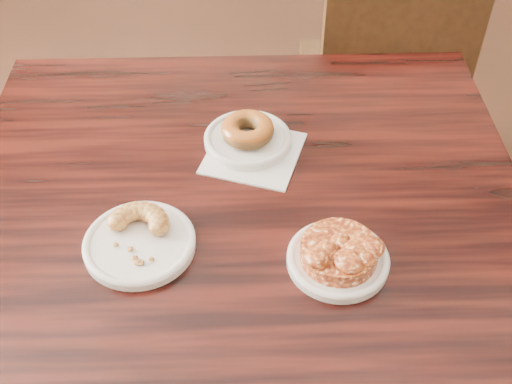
# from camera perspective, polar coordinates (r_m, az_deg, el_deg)

# --- Properties ---
(cafe_table) EXTENTS (1.04, 1.04, 0.75)m
(cafe_table) POSITION_cam_1_polar(r_m,az_deg,el_deg) (1.27, -0.89, -13.99)
(cafe_table) COLOR black
(cafe_table) RESTS_ON floor
(chair_far) EXTENTS (0.49, 0.49, 0.90)m
(chair_far) POSITION_cam_1_polar(r_m,az_deg,el_deg) (1.80, 10.53, 9.79)
(chair_far) COLOR black
(chair_far) RESTS_ON floor
(napkin) EXTENTS (0.17, 0.17, 0.00)m
(napkin) POSITION_cam_1_polar(r_m,az_deg,el_deg) (1.07, -0.22, 3.47)
(napkin) COLOR white
(napkin) RESTS_ON cafe_table
(plate_donut) EXTENTS (0.15, 0.15, 0.01)m
(plate_donut) POSITION_cam_1_polar(r_m,az_deg,el_deg) (1.09, -0.74, 4.67)
(plate_donut) COLOR white
(plate_donut) RESTS_ON napkin
(plate_cruller) EXTENTS (0.16, 0.16, 0.01)m
(plate_cruller) POSITION_cam_1_polar(r_m,az_deg,el_deg) (0.94, -10.31, -4.56)
(plate_cruller) COLOR white
(plate_cruller) RESTS_ON cafe_table
(plate_fritter) EXTENTS (0.14, 0.14, 0.01)m
(plate_fritter) POSITION_cam_1_polar(r_m,az_deg,el_deg) (0.92, 7.28, -6.02)
(plate_fritter) COLOR white
(plate_fritter) RESTS_ON cafe_table
(glazed_donut) EXTENTS (0.09, 0.09, 0.03)m
(glazed_donut) POSITION_cam_1_polar(r_m,az_deg,el_deg) (1.07, -0.76, 5.56)
(glazed_donut) COLOR brown
(glazed_donut) RESTS_ON plate_donut
(apple_fritter) EXTENTS (0.15, 0.15, 0.04)m
(apple_fritter) POSITION_cam_1_polar(r_m,az_deg,el_deg) (0.90, 7.42, -5.05)
(apple_fritter) COLOR #4E1508
(apple_fritter) RESTS_ON plate_fritter
(cruller_fragment) EXTENTS (0.10, 0.10, 0.03)m
(cruller_fragment) POSITION_cam_1_polar(r_m,az_deg,el_deg) (0.93, -10.46, -3.75)
(cruller_fragment) COLOR brown
(cruller_fragment) RESTS_ON plate_cruller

